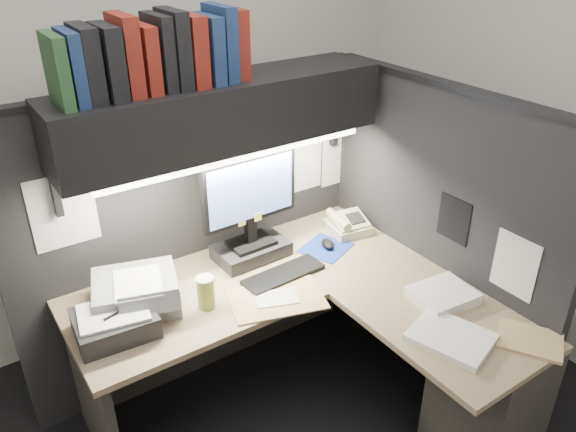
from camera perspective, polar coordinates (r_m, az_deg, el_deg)
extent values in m
cube|color=silver|center=(3.24, -14.91, 10.50)|extent=(3.50, 0.04, 2.70)
cube|color=black|center=(2.97, -9.17, -2.10)|extent=(1.90, 0.06, 1.60)
cube|color=black|center=(2.95, 14.40, -2.88)|extent=(0.06, 1.50, 1.60)
cube|color=#8A7B57|center=(2.76, -4.32, -6.42)|extent=(1.70, 0.68, 0.03)
cube|color=#8A7B57|center=(2.59, 15.46, -10.25)|extent=(0.60, 0.85, 0.03)
cube|color=#2F2B29|center=(3.19, -6.86, -9.28)|extent=(1.61, 0.02, 0.70)
cube|color=#2F2B29|center=(2.79, -19.07, -17.60)|extent=(0.04, 0.61, 0.70)
cube|color=#2F2B29|center=(2.79, 19.48, -17.57)|extent=(0.38, 0.40, 0.70)
cube|color=black|center=(2.58, -6.64, 10.37)|extent=(1.55, 0.34, 0.30)
cylinder|color=white|center=(2.52, -4.91, 5.92)|extent=(1.32, 0.04, 0.04)
cube|color=black|center=(2.89, -3.75, -3.49)|extent=(0.38, 0.24, 0.07)
cube|color=black|center=(2.83, -3.82, -1.45)|extent=(0.05, 0.04, 0.12)
cube|color=black|center=(2.72, -3.92, 2.75)|extent=(0.51, 0.05, 0.34)
cube|color=#6684E1|center=(2.71, -3.71, 2.60)|extent=(0.47, 0.02, 0.30)
cube|color=black|center=(2.74, -0.47, -5.96)|extent=(0.42, 0.16, 0.02)
cube|color=navy|center=(2.98, 3.86, -3.25)|extent=(0.30, 0.29, 0.00)
ellipsoid|color=black|center=(2.97, 4.06, -2.84)|extent=(0.09, 0.11, 0.04)
cube|color=#C0B893|center=(3.12, 6.08, -0.88)|extent=(0.24, 0.24, 0.08)
cylinder|color=#B2AE47|center=(2.54, -8.36, -7.78)|extent=(0.08, 0.08, 0.14)
cube|color=gray|center=(2.60, -15.17, -7.54)|extent=(0.43, 0.40, 0.14)
cube|color=black|center=(2.49, -17.17, -10.35)|extent=(0.34, 0.29, 0.10)
cube|color=tan|center=(2.59, -1.16, -8.41)|extent=(0.49, 0.39, 0.01)
cube|color=white|center=(2.67, 15.46, -7.77)|extent=(0.29, 0.25, 0.05)
cube|color=white|center=(2.46, 16.21, -11.78)|extent=(0.33, 0.38, 0.03)
cube|color=tan|center=(2.57, 23.34, -11.49)|extent=(0.30, 0.32, 0.01)
cube|color=#224425|center=(2.27, -22.44, 13.47)|extent=(0.05, 0.22, 0.26)
cube|color=navy|center=(2.29, -21.13, 13.90)|extent=(0.05, 0.22, 0.27)
cube|color=black|center=(2.31, -19.78, 14.36)|extent=(0.06, 0.22, 0.28)
cube|color=black|center=(2.31, -17.81, 14.64)|extent=(0.07, 0.22, 0.28)
cube|color=maroon|center=(2.35, -16.20, 15.42)|extent=(0.06, 0.22, 0.31)
cube|color=maroon|center=(2.38, -14.44, 15.25)|extent=(0.06, 0.22, 0.26)
cube|color=black|center=(2.40, -12.98, 15.90)|extent=(0.05, 0.22, 0.30)
cube|color=black|center=(2.41, -11.52, 16.27)|extent=(0.06, 0.22, 0.31)
cube|color=maroon|center=(2.44, -9.92, 16.28)|extent=(0.07, 0.22, 0.29)
cube|color=navy|center=(2.47, -8.16, 16.43)|extent=(0.06, 0.22, 0.28)
cube|color=navy|center=(2.51, -6.88, 17.05)|extent=(0.06, 0.22, 0.31)
cube|color=maroon|center=(2.56, -5.66, 17.12)|extent=(0.06, 0.22, 0.29)
cube|color=white|center=(3.14, 1.82, 5.04)|extent=(0.21, 0.00, 0.28)
cube|color=white|center=(3.27, 4.96, 5.55)|extent=(0.21, 0.00, 0.28)
cube|color=white|center=(2.62, -21.85, 0.44)|extent=(0.28, 0.00, 0.34)
cube|color=black|center=(2.75, 16.50, -0.33)|extent=(0.00, 0.18, 0.22)
cube|color=white|center=(2.62, 22.05, -4.67)|extent=(0.00, 0.21, 0.28)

